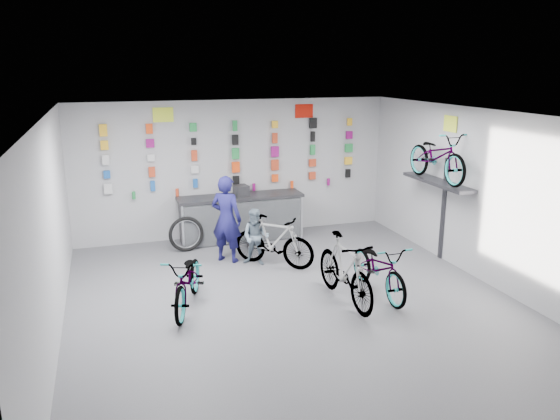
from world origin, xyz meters
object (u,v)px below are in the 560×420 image
object	(u,v)px
bike_right	(379,268)
clerk	(226,219)
bike_left	(188,281)
bike_center	(345,270)
counter	(241,218)
bike_service	(274,241)
customer	(256,237)

from	to	relation	value
bike_right	clerk	world-z (taller)	clerk
bike_left	clerk	size ratio (longest dim) A/B	1.02
bike_left	clerk	bearing A→B (deg)	81.10
bike_left	bike_center	xyz separation A→B (m)	(2.42, -0.54, 0.09)
counter	bike_service	distance (m)	1.76
counter	clerk	xyz separation A→B (m)	(-0.58, -1.20, 0.36)
counter	customer	bearing A→B (deg)	-93.45
counter	bike_right	xyz separation A→B (m)	(1.47, -3.54, -0.02)
bike_left	customer	world-z (taller)	customer
bike_center	bike_right	size ratio (longest dim) A/B	1.04
bike_left	counter	bearing A→B (deg)	82.14
bike_center	customer	xyz separation A→B (m)	(-0.89, 2.10, -0.00)
bike_service	clerk	world-z (taller)	clerk
clerk	counter	bearing A→B (deg)	-76.48
bike_center	bike_right	xyz separation A→B (m)	(0.67, 0.11, -0.09)
counter	bike_center	xyz separation A→B (m)	(0.80, -3.66, 0.06)
bike_service	clerk	size ratio (longest dim) A/B	0.97
bike_right	clerk	bearing A→B (deg)	130.20
counter	bike_left	distance (m)	3.51
counter	bike_right	size ratio (longest dim) A/B	1.53
counter	bike_center	distance (m)	3.75
bike_service	customer	size ratio (longest dim) A/B	1.51
counter	clerk	size ratio (longest dim) A/B	1.59
counter	bike_left	xyz separation A→B (m)	(-1.62, -3.12, -0.03)
customer	clerk	bearing A→B (deg)	176.47
counter	bike_center	bearing A→B (deg)	-77.68
bike_right	bike_service	world-z (taller)	bike_service
bike_left	bike_right	bearing A→B (deg)	11.78
bike_service	customer	distance (m)	0.35
bike_center	clerk	xyz separation A→B (m)	(-1.38, 2.46, 0.30)
bike_center	bike_service	xyz separation A→B (m)	(-0.59, 1.91, -0.05)
bike_left	bike_center	bearing A→B (deg)	7.05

